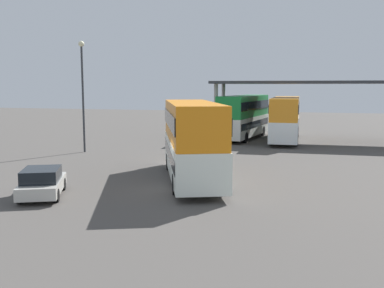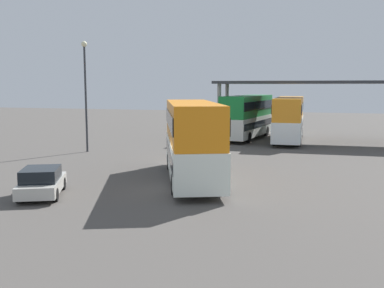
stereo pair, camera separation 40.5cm
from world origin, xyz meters
The scene contains 7 objects.
ground_plane centered at (0.00, 0.00, 0.00)m, with size 140.00×140.00×0.00m, color #4E4A46.
double_decker_main centered at (-0.10, 2.68, 2.33)m, with size 6.03×10.37×4.25m.
parked_hatchback centered at (-5.84, -2.68, 0.67)m, with size 3.15×4.14×1.35m.
double_decker_near_canopy centered at (-0.40, 22.74, 2.31)m, with size 3.75×10.49×4.21m.
double_decker_mid_row centered at (3.63, 21.95, 2.24)m, with size 2.75×11.29×4.07m.
depot_canopy centered at (8.60, 22.20, 5.24)m, with size 23.86×6.26×5.59m.
lamppost_tall centered at (-11.01, 10.48, 5.30)m, with size 0.44×0.44×8.52m.
Camera 1 is at (6.25, -20.05, 5.09)m, focal length 41.14 mm.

